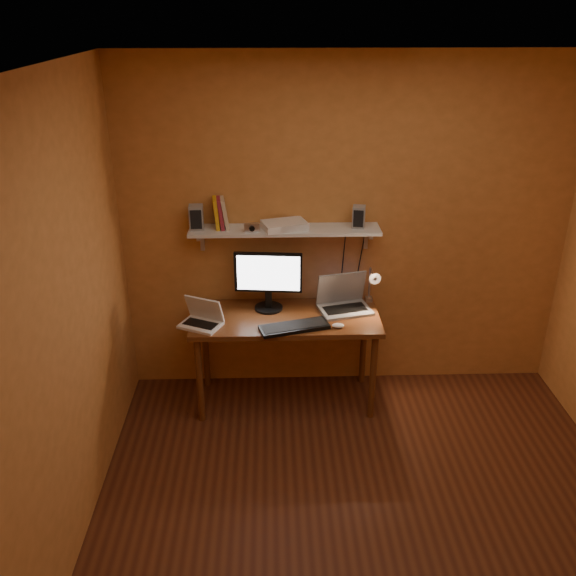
{
  "coord_description": "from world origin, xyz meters",
  "views": [
    {
      "loc": [
        -0.58,
        -2.75,
        2.85
      ],
      "look_at": [
        -0.46,
        1.18,
        1.03
      ],
      "focal_mm": 38.0,
      "sensor_mm": 36.0,
      "label": 1
    }
  ],
  "objects_px": {
    "wall_shelf": "(285,230)",
    "router": "(285,225)",
    "mouse": "(338,326)",
    "desk_lamp": "(372,283)",
    "speaker_left": "(196,217)",
    "keyboard": "(294,327)",
    "netbook": "(202,318)",
    "desk": "(286,326)",
    "speaker_right": "(359,217)",
    "laptop": "(343,300)",
    "shelf_camera": "(252,228)",
    "monitor": "(268,278)"
  },
  "relations": [
    {
      "from": "desk",
      "to": "laptop",
      "type": "height_order",
      "value": "laptop"
    },
    {
      "from": "speaker_right",
      "to": "speaker_left",
      "type": "bearing_deg",
      "value": -168.55
    },
    {
      "from": "speaker_left",
      "to": "wall_shelf",
      "type": "bearing_deg",
      "value": -3.36
    },
    {
      "from": "keyboard",
      "to": "speaker_left",
      "type": "bearing_deg",
      "value": 135.11
    },
    {
      "from": "keyboard",
      "to": "shelf_camera",
      "type": "distance_m",
      "value": 0.78
    },
    {
      "from": "netbook",
      "to": "desk_lamp",
      "type": "xyz_separation_m",
      "value": [
        1.27,
        0.24,
        0.15
      ]
    },
    {
      "from": "wall_shelf",
      "to": "mouse",
      "type": "height_order",
      "value": "wall_shelf"
    },
    {
      "from": "desk",
      "to": "keyboard",
      "type": "distance_m",
      "value": 0.23
    },
    {
      "from": "desk_lamp",
      "to": "shelf_camera",
      "type": "height_order",
      "value": "shelf_camera"
    },
    {
      "from": "shelf_camera",
      "to": "router",
      "type": "distance_m",
      "value": 0.25
    },
    {
      "from": "mouse",
      "to": "desk_lamp",
      "type": "relative_size",
      "value": 0.23
    },
    {
      "from": "router",
      "to": "laptop",
      "type": "bearing_deg",
      "value": -9.25
    },
    {
      "from": "speaker_right",
      "to": "keyboard",
      "type": "bearing_deg",
      "value": -129.52
    },
    {
      "from": "netbook",
      "to": "speaker_left",
      "type": "xyz_separation_m",
      "value": [
        -0.03,
        0.31,
        0.66
      ]
    },
    {
      "from": "wall_shelf",
      "to": "mouse",
      "type": "relative_size",
      "value": 15.96
    },
    {
      "from": "desk",
      "to": "speaker_right",
      "type": "height_order",
      "value": "speaker_right"
    },
    {
      "from": "wall_shelf",
      "to": "desk_lamp",
      "type": "height_order",
      "value": "wall_shelf"
    },
    {
      "from": "speaker_right",
      "to": "shelf_camera",
      "type": "relative_size",
      "value": 1.42
    },
    {
      "from": "mouse",
      "to": "router",
      "type": "height_order",
      "value": "router"
    },
    {
      "from": "desk",
      "to": "desk_lamp",
      "type": "height_order",
      "value": "desk_lamp"
    },
    {
      "from": "speaker_right",
      "to": "wall_shelf",
      "type": "bearing_deg",
      "value": -168.37
    },
    {
      "from": "shelf_camera",
      "to": "laptop",
      "type": "bearing_deg",
      "value": -0.34
    },
    {
      "from": "monitor",
      "to": "speaker_right",
      "type": "distance_m",
      "value": 0.81
    },
    {
      "from": "netbook",
      "to": "speaker_left",
      "type": "distance_m",
      "value": 0.73
    },
    {
      "from": "desk",
      "to": "monitor",
      "type": "relative_size",
      "value": 2.76
    },
    {
      "from": "wall_shelf",
      "to": "keyboard",
      "type": "xyz_separation_m",
      "value": [
        0.06,
        -0.39,
        -0.6
      ]
    },
    {
      "from": "netbook",
      "to": "keyboard",
      "type": "distance_m",
      "value": 0.67
    },
    {
      "from": "netbook",
      "to": "desk_lamp",
      "type": "height_order",
      "value": "desk_lamp"
    },
    {
      "from": "router",
      "to": "wall_shelf",
      "type": "bearing_deg",
      "value": 79.89
    },
    {
      "from": "speaker_right",
      "to": "shelf_camera",
      "type": "distance_m",
      "value": 0.79
    },
    {
      "from": "desk",
      "to": "laptop",
      "type": "xyz_separation_m",
      "value": [
        0.44,
        0.11,
        0.16
      ]
    },
    {
      "from": "wall_shelf",
      "to": "netbook",
      "type": "relative_size",
      "value": 4.05
    },
    {
      "from": "monitor",
      "to": "shelf_camera",
      "type": "distance_m",
      "value": 0.42
    },
    {
      "from": "desk",
      "to": "netbook",
      "type": "xyz_separation_m",
      "value": [
        -0.61,
        -0.11,
        0.14
      ]
    },
    {
      "from": "speaker_left",
      "to": "shelf_camera",
      "type": "relative_size",
      "value": 1.58
    },
    {
      "from": "mouse",
      "to": "speaker_right",
      "type": "height_order",
      "value": "speaker_right"
    },
    {
      "from": "wall_shelf",
      "to": "speaker_left",
      "type": "bearing_deg",
      "value": -179.97
    },
    {
      "from": "keyboard",
      "to": "desk_lamp",
      "type": "bearing_deg",
      "value": 12.74
    },
    {
      "from": "desk",
      "to": "shelf_camera",
      "type": "distance_m",
      "value": 0.79
    },
    {
      "from": "desk_lamp",
      "to": "speaker_left",
      "type": "bearing_deg",
      "value": 177.02
    },
    {
      "from": "laptop",
      "to": "keyboard",
      "type": "xyz_separation_m",
      "value": [
        -0.39,
        -0.31,
        -0.06
      ]
    },
    {
      "from": "desk_lamp",
      "to": "router",
      "type": "relative_size",
      "value": 1.2
    },
    {
      "from": "mouse",
      "to": "speaker_left",
      "type": "relative_size",
      "value": 0.49
    },
    {
      "from": "wall_shelf",
      "to": "router",
      "type": "relative_size",
      "value": 4.47
    },
    {
      "from": "netbook",
      "to": "keyboard",
      "type": "relative_size",
      "value": 0.69
    },
    {
      "from": "netbook",
      "to": "shelf_camera",
      "type": "relative_size",
      "value": 3.04
    },
    {
      "from": "speaker_right",
      "to": "shelf_camera",
      "type": "height_order",
      "value": "speaker_right"
    },
    {
      "from": "desk",
      "to": "router",
      "type": "relative_size",
      "value": 4.47
    },
    {
      "from": "wall_shelf",
      "to": "keyboard",
      "type": "relative_size",
      "value": 2.81
    },
    {
      "from": "desk",
      "to": "desk_lamp",
      "type": "bearing_deg",
      "value": 10.81
    }
  ]
}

